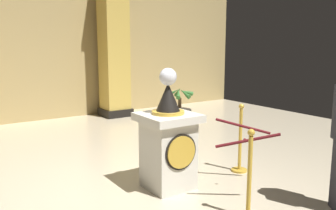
# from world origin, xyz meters

# --- Properties ---
(ground_plane) EXTENTS (12.60, 12.60, 0.00)m
(ground_plane) POSITION_xyz_m (0.00, 0.00, 0.00)
(ground_plane) COLOR beige
(back_wall) EXTENTS (12.60, 0.16, 3.69)m
(back_wall) POSITION_xyz_m (0.00, 5.35, 1.84)
(back_wall) COLOR tan
(back_wall) RESTS_ON ground_plane
(pedestal_clock) EXTENTS (0.72, 0.72, 1.62)m
(pedestal_clock) POSITION_xyz_m (0.34, -0.09, 0.63)
(pedestal_clock) COLOR silver
(pedestal_clock) RESTS_ON ground_plane
(stanchion_near) EXTENTS (0.24, 0.24, 1.02)m
(stanchion_near) POSITION_xyz_m (0.60, -1.30, 0.36)
(stanchion_near) COLOR gold
(stanchion_near) RESTS_ON ground_plane
(stanchion_far) EXTENTS (0.24, 0.24, 1.05)m
(stanchion_far) POSITION_xyz_m (1.59, -0.18, 0.37)
(stanchion_far) COLOR gold
(stanchion_far) RESTS_ON ground_plane
(velvet_rope) EXTENTS (1.09, 1.09, 0.22)m
(velvet_rope) POSITION_xyz_m (1.10, -0.74, 0.79)
(velvet_rope) COLOR #591419
(column_right) EXTENTS (0.76, 0.76, 3.54)m
(column_right) POSITION_xyz_m (1.89, 4.77, 1.76)
(column_right) COLOR black
(column_right) RESTS_ON ground_plane
(potted_palm_right) EXTENTS (0.64, 0.64, 0.97)m
(potted_palm_right) POSITION_xyz_m (2.50, 2.64, 0.29)
(potted_palm_right) COLOR #2D2823
(potted_palm_right) RESTS_ON ground_plane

